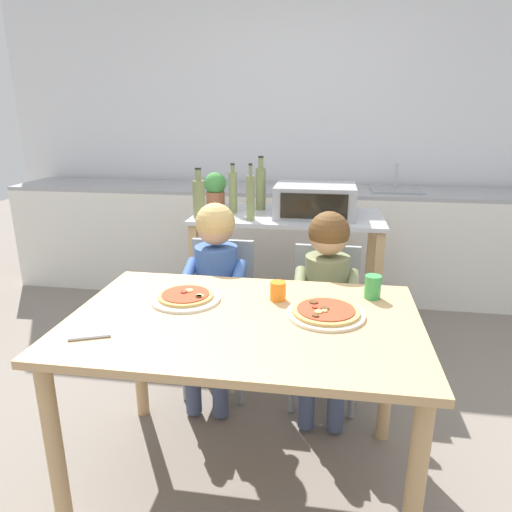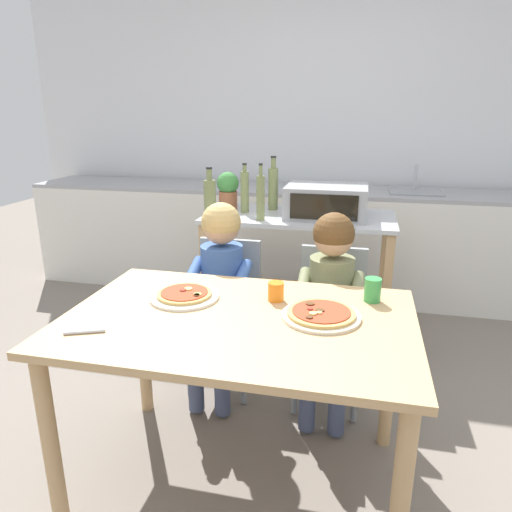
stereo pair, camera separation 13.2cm
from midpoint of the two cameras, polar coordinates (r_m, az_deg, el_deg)
ground_plane at (r=3.04m, az=4.48°, el=-12.25°), size 10.54×10.54×0.00m
back_wall_tiled at (r=4.26m, az=8.30°, el=15.19°), size 5.27×0.12×2.70m
kitchen_counter at (r=3.99m, az=7.25°, el=1.87°), size 4.74×0.60×1.08m
kitchen_island_cart at (r=3.08m, az=6.40°, el=-0.07°), size 1.19×0.60×0.86m
toaster_oven at (r=2.96m, az=9.83°, el=6.56°), size 0.49×0.39×0.20m
bottle_tall_green_wine at (r=2.82m, az=1.91°, el=7.19°), size 0.05×0.05×0.34m
bottle_squat_spirits at (r=3.13m, az=3.32°, el=8.33°), size 0.07×0.07×0.35m
bottle_clear_vinegar at (r=3.04m, az=-0.13°, el=7.90°), size 0.05×0.05×0.32m
bottle_slim_sauce at (r=2.91m, az=-4.33°, el=7.15°), size 0.08×0.08×0.31m
potted_herb_plant at (r=3.16m, az=-2.23°, el=8.12°), size 0.15×0.15×0.25m
dining_table at (r=1.83m, az=-0.02°, el=-10.39°), size 1.32×0.86×0.75m
dining_chair_left at (r=2.60m, az=-2.18°, el=-5.77°), size 0.36×0.36×0.81m
dining_chair_right at (r=2.50m, az=10.54°, el=-7.05°), size 0.36×0.36×0.81m
child_in_blue_striped_shirt at (r=2.42m, az=-2.95°, el=-2.47°), size 0.32×0.42×1.03m
child_in_olive_shirt at (r=2.31m, az=10.65°, el=-3.98°), size 0.32×0.42×1.01m
pizza_plate_white at (r=1.96m, az=-6.78°, el=-4.79°), size 0.29×0.29×0.03m
pizza_plate_cream at (r=1.80m, az=10.03°, el=-7.04°), size 0.30×0.30×0.03m
drinking_cup_orange at (r=1.92m, az=4.41°, el=-4.35°), size 0.07×0.07×0.08m
drinking_cup_green at (r=1.98m, az=15.87°, el=-4.00°), size 0.07×0.07×0.10m
serving_spoon at (r=1.74m, az=-18.09°, el=-8.82°), size 0.13×0.06×0.01m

